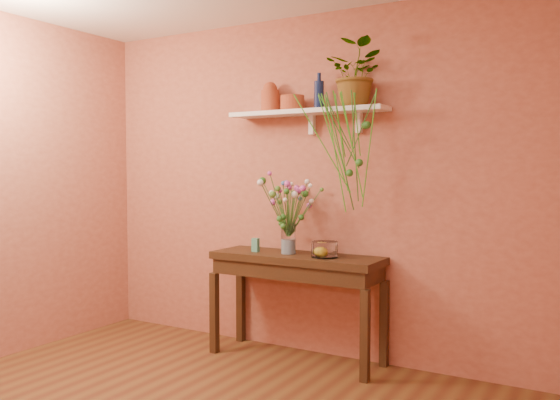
{
  "coord_description": "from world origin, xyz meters",
  "views": [
    {
      "loc": [
        2.18,
        -2.17,
        1.48
      ],
      "look_at": [
        0.0,
        1.55,
        1.25
      ],
      "focal_mm": 37.52,
      "sensor_mm": 36.0,
      "label": 1
    }
  ],
  "objects_px": {
    "terracotta_jug": "(270,98)",
    "glass_vase": "(288,241)",
    "sideboard": "(296,270)",
    "blue_bottle": "(319,95)",
    "spider_plant": "(357,74)",
    "bouquet": "(288,198)",
    "glass_bowl": "(325,250)"
  },
  "relations": [
    {
      "from": "terracotta_jug",
      "to": "spider_plant",
      "type": "xyz_separation_m",
      "value": [
        0.78,
        -0.04,
        0.12
      ]
    },
    {
      "from": "terracotta_jug",
      "to": "glass_vase",
      "type": "xyz_separation_m",
      "value": [
        0.25,
        -0.14,
        -1.13
      ]
    },
    {
      "from": "sideboard",
      "to": "bouquet",
      "type": "bearing_deg",
      "value": -174.6
    },
    {
      "from": "terracotta_jug",
      "to": "spider_plant",
      "type": "height_order",
      "value": "spider_plant"
    },
    {
      "from": "blue_bottle",
      "to": "spider_plant",
      "type": "distance_m",
      "value": 0.36
    },
    {
      "from": "blue_bottle",
      "to": "spider_plant",
      "type": "xyz_separation_m",
      "value": [
        0.33,
        -0.04,
        0.12
      ]
    },
    {
      "from": "terracotta_jug",
      "to": "glass_bowl",
      "type": "bearing_deg",
      "value": -16.24
    },
    {
      "from": "sideboard",
      "to": "blue_bottle",
      "type": "distance_m",
      "value": 1.36
    },
    {
      "from": "sideboard",
      "to": "glass_vase",
      "type": "bearing_deg",
      "value": -176.9
    },
    {
      "from": "terracotta_jug",
      "to": "bouquet",
      "type": "distance_m",
      "value": 0.85
    },
    {
      "from": "terracotta_jug",
      "to": "blue_bottle",
      "type": "xyz_separation_m",
      "value": [
        0.44,
        -0.0,
        -0.0
      ]
    },
    {
      "from": "spider_plant",
      "to": "glass_vase",
      "type": "distance_m",
      "value": 1.36
    },
    {
      "from": "sideboard",
      "to": "glass_bowl",
      "type": "relative_size",
      "value": 6.86
    },
    {
      "from": "blue_bottle",
      "to": "spider_plant",
      "type": "bearing_deg",
      "value": -6.93
    },
    {
      "from": "glass_vase",
      "to": "sideboard",
      "type": "bearing_deg",
      "value": 3.1
    },
    {
      "from": "bouquet",
      "to": "terracotta_jug",
      "type": "bearing_deg",
      "value": 150.75
    },
    {
      "from": "bouquet",
      "to": "blue_bottle",
      "type": "bearing_deg",
      "value": 35.02
    },
    {
      "from": "glass_vase",
      "to": "spider_plant",
      "type": "bearing_deg",
      "value": 9.97
    },
    {
      "from": "blue_bottle",
      "to": "spider_plant",
      "type": "relative_size",
      "value": 0.59
    },
    {
      "from": "sideboard",
      "to": "blue_bottle",
      "type": "height_order",
      "value": "blue_bottle"
    },
    {
      "from": "sideboard",
      "to": "blue_bottle",
      "type": "relative_size",
      "value": 4.85
    },
    {
      "from": "blue_bottle",
      "to": "glass_vase",
      "type": "height_order",
      "value": "blue_bottle"
    },
    {
      "from": "sideboard",
      "to": "terracotta_jug",
      "type": "distance_m",
      "value": 1.39
    },
    {
      "from": "bouquet",
      "to": "glass_bowl",
      "type": "height_order",
      "value": "bouquet"
    },
    {
      "from": "sideboard",
      "to": "terracotta_jug",
      "type": "height_order",
      "value": "terracotta_jug"
    },
    {
      "from": "glass_vase",
      "to": "blue_bottle",
      "type": "bearing_deg",
      "value": 34.49
    },
    {
      "from": "terracotta_jug",
      "to": "glass_bowl",
      "type": "xyz_separation_m",
      "value": [
        0.58,
        -0.17,
        -1.18
      ]
    },
    {
      "from": "glass_vase",
      "to": "terracotta_jug",
      "type": "bearing_deg",
      "value": 151.24
    },
    {
      "from": "sideboard",
      "to": "spider_plant",
      "type": "xyz_separation_m",
      "value": [
        0.46,
        0.09,
        1.47
      ]
    },
    {
      "from": "bouquet",
      "to": "spider_plant",
      "type": "bearing_deg",
      "value": 10.26
    },
    {
      "from": "terracotta_jug",
      "to": "glass_vase",
      "type": "relative_size",
      "value": 1.02
    },
    {
      "from": "spider_plant",
      "to": "bouquet",
      "type": "xyz_separation_m",
      "value": [
        -0.53,
        -0.1,
        -0.92
      ]
    }
  ]
}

